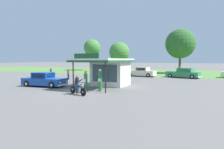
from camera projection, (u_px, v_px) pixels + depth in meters
ground_plane at (79, 92)px, 16.90m from camera, size 300.00×300.00×0.00m
grass_verge_strip at (154, 72)px, 44.03m from camera, size 120.00×24.00×0.01m
service_station_kiosk at (109, 70)px, 21.02m from camera, size 4.31×6.94×3.44m
gas_pump_nearside at (86, 81)px, 18.20m from camera, size 0.44×0.44×1.84m
gas_pump_offside at (100, 81)px, 17.52m from camera, size 0.44×0.44×2.06m
motorcycle_with_rider at (78, 87)px, 15.77m from camera, size 2.06×0.96×1.58m
featured_classic_sedan at (44, 80)px, 20.58m from camera, size 5.03×2.26×1.53m
parked_car_back_row_left at (107, 71)px, 36.49m from camera, size 5.15×2.30×1.43m
parked_car_back_row_centre at (141, 72)px, 32.79m from camera, size 5.38×2.52×1.60m
parked_car_back_row_centre_left at (183, 73)px, 30.29m from camera, size 5.53×3.18×1.56m
bystander_leaning_by_kiosk at (51, 73)px, 28.50m from camera, size 0.34×0.34×1.64m
bystander_chatting_near_pumps at (68, 74)px, 27.42m from camera, size 0.34×0.34×1.53m
tree_oak_right at (180, 44)px, 39.86m from camera, size 6.14×6.14×9.27m
tree_oak_far_left at (92, 48)px, 51.63m from camera, size 4.51×4.51×8.36m
tree_oak_left at (120, 53)px, 46.39m from camera, size 4.91×4.91×7.14m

